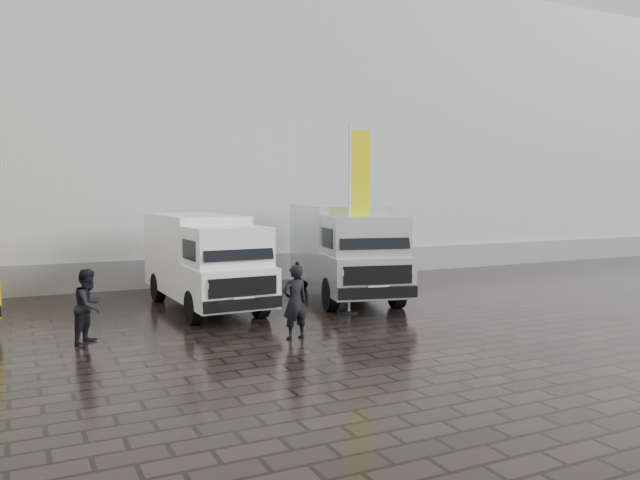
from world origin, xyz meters
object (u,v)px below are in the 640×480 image
object	(u,v)px
van_white	(204,262)
person_tent	(89,306)
flagpole	(355,207)
person_front	(295,302)
wheelie_bin	(367,264)
van_silver	(344,252)

from	to	relation	value
van_white	person_tent	world-z (taller)	van_white
van_white	flagpole	xyz separation A→B (m)	(3.56, -2.35, 1.58)
person_front	van_white	bearing A→B (deg)	-85.64
wheelie_bin	person_front	distance (m)	10.87
flagpole	person_front	bearing A→B (deg)	-141.91
flagpole	person_tent	xyz separation A→B (m)	(-6.95, -0.49, -2.08)
van_white	flagpole	size ratio (longest dim) A/B	1.18
flagpole	person_tent	distance (m)	7.27
van_white	wheelie_bin	world-z (taller)	van_white
van_white	person_front	world-z (taller)	van_white
flagpole	person_front	size ratio (longest dim) A/B	3.08
person_front	person_tent	size ratio (longest dim) A/B	1.03
wheelie_bin	person_tent	bearing A→B (deg)	-167.32
van_silver	wheelie_bin	xyz separation A→B (m)	(3.16, 3.98, -0.96)
flagpole	person_front	xyz separation A→B (m)	(-2.76, -2.17, -2.06)
van_white	van_silver	distance (m)	4.47
wheelie_bin	person_tent	world-z (taller)	person_tent
person_tent	van_white	bearing A→B (deg)	-13.15
van_silver	flagpole	world-z (taller)	flagpole
person_front	van_silver	bearing A→B (deg)	-135.04
person_front	wheelie_bin	bearing A→B (deg)	-134.61
flagpole	wheelie_bin	size ratio (longest dim) A/B	5.41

